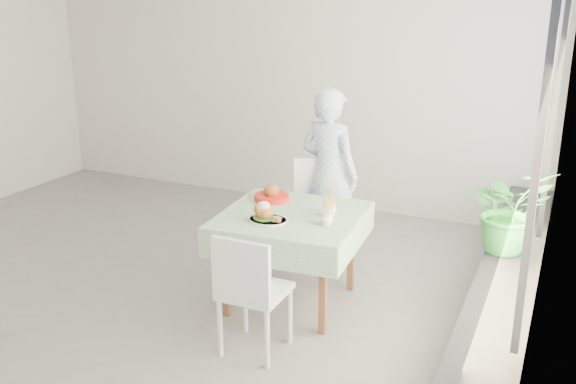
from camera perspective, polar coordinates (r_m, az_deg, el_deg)
The scene contains 14 objects.
floor at distance 5.64m, azimuth -11.63°, elevation -7.67°, with size 6.00×6.00×0.00m, color slate.
wall_back at distance 7.34m, azimuth -0.79°, elevation 9.98°, with size 6.00×0.02×2.80m, color beige.
wall_right at distance 4.20m, azimuth 22.51°, elevation 2.81°, with size 0.02×5.00×2.80m, color beige.
window_pane at distance 4.15m, azimuth 22.50°, elevation 6.19°, with size 0.01×4.80×2.18m, color #D1E0F9.
window_ledge at distance 4.62m, azimuth 18.31°, elevation -10.80°, with size 0.40×4.80×0.50m, color black.
cafe_table at distance 4.98m, azimuth 0.29°, elevation -5.01°, with size 1.10×1.10×0.74m.
chair_far at distance 5.79m, azimuth 2.80°, elevation -3.58°, with size 0.59×0.59×0.93m.
chair_near at distance 4.43m, azimuth -3.01°, elevation -10.86°, with size 0.42×0.42×0.87m.
diner at distance 5.73m, azimuth 3.67°, elevation 1.53°, with size 0.58×0.38×1.58m, color #8EB3E4.
main_dish at distance 4.72m, azimuth -1.99°, elevation -2.03°, with size 0.29×0.29×0.15m.
juice_cup_orange at distance 4.83m, azimuth 3.71°, elevation -1.38°, with size 0.10×0.10×0.29m.
juice_cup_lemonade at distance 4.65m, azimuth 3.46°, elevation -2.22°, with size 0.09×0.09×0.26m.
second_dish at distance 5.18m, azimuth -1.46°, elevation -0.31°, with size 0.28×0.28×0.13m.
potted_plant at distance 5.00m, azimuth 19.05°, elevation -1.49°, with size 0.58×0.51×0.65m, color #2A7F33.
Camera 1 is at (3.08, -4.09, 2.38)m, focal length 40.00 mm.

